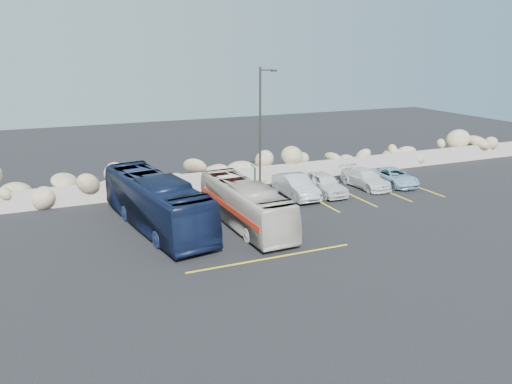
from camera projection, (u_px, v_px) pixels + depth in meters
name	position (u px, v px, depth m)	size (l,w,h in m)	color
ground	(293.00, 256.00, 22.62)	(90.00, 90.00, 0.00)	black
seawall	(210.00, 181.00, 33.04)	(60.00, 0.40, 1.20)	gray
riprap_pile	(205.00, 167.00, 33.90)	(54.00, 2.80, 2.60)	#9A8365
parking_lines	(320.00, 208.00, 29.29)	(18.16, 9.36, 0.01)	gold
lamppost	(261.00, 128.00, 30.77)	(1.14, 0.18, 8.00)	#302E2B
vintage_bus	(245.00, 204.00, 26.18)	(1.98, 8.48, 2.36)	beige
tour_coach	(156.00, 202.00, 25.81)	(2.34, 10.00, 2.79)	#0F1732
car_a	(324.00, 183.00, 32.04)	(1.64, 4.07, 1.39)	silver
car_b	(296.00, 186.00, 31.37)	(1.50, 4.30, 1.42)	#A9A9AE
car_c	(365.00, 179.00, 33.60)	(1.69, 4.15, 1.21)	silver
car_d	(394.00, 177.00, 34.23)	(1.87, 4.05, 1.12)	#8EB0C9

